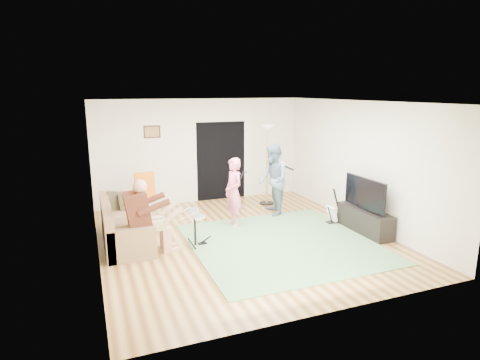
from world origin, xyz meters
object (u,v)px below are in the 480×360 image
sofa (122,229)px  television (365,193)px  singer (234,192)px  drum_kit (195,231)px  guitar_spare (332,213)px  torchiere_lamp (267,151)px  dining_chair (147,204)px  guitarist (273,180)px  tv_cabinet (365,221)px

sofa → television: size_ratio=1.71×
singer → drum_kit: bearing=-59.3°
singer → guitar_spare: 2.26m
drum_kit → singer: 1.45m
sofa → torchiere_lamp: (3.79, 1.48, 1.13)m
singer → dining_chair: 2.03m
drum_kit → television: bearing=-9.1°
sofa → guitar_spare: bearing=-6.0°
guitar_spare → dining_chair: size_ratio=0.73×
torchiere_lamp → singer: bearing=-137.1°
sofa → guitarist: guitarist is taller
guitar_spare → torchiere_lamp: (-0.70, 1.95, 1.18)m
tv_cabinet → television: television is taller
guitarist → dining_chair: bearing=-90.9°
guitarist → dining_chair: size_ratio=1.55×
guitar_spare → dining_chair: (-3.81, 1.69, 0.16)m
singer → television: (2.36, -1.39, 0.10)m
sofa → dining_chair: 1.40m
dining_chair → television: bearing=-33.9°
sofa → television: television is taller
drum_kit → tv_cabinet: bearing=-9.0°
sofa → guitarist: bearing=9.8°
drum_kit → tv_cabinet: size_ratio=0.48×
guitar_spare → television: television is taller
dining_chair → tv_cabinet: (4.12, -2.43, -0.14)m
torchiere_lamp → dining_chair: (-3.11, -0.26, -1.02)m
tv_cabinet → television: bearing=-180.0°
tv_cabinet → dining_chair: bearing=149.5°
torchiere_lamp → sofa: bearing=-158.6°
singer → guitar_spare: (2.10, -0.65, -0.53)m
guitar_spare → television: size_ratio=0.66×
drum_kit → sofa: bearing=153.3°
guitarist → torchiere_lamp: torchiere_lamp is taller
guitar_spare → torchiere_lamp: bearing=109.6°
sofa → dining_chair: size_ratio=1.88×
dining_chair → torchiere_lamp: bearing=1.8°
drum_kit → singer: size_ratio=0.45×
torchiere_lamp → dining_chair: 3.28m
sofa → singer: 2.44m
guitarist → torchiere_lamp: (0.25, 0.87, 0.56)m
guitarist → singer: bearing=-58.4°
torchiere_lamp → guitar_spare: bearing=-70.4°
sofa → torchiere_lamp: bearing=21.4°
drum_kit → guitarist: guitarist is taller
singer → torchiere_lamp: size_ratio=0.73×
singer → dining_chair: singer is taller
guitarist → tv_cabinet: 2.29m
singer → guitarist: 1.23m
drum_kit → tv_cabinet: 3.54m
guitarist → guitar_spare: 1.57m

